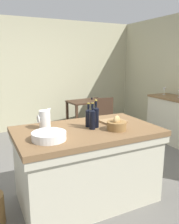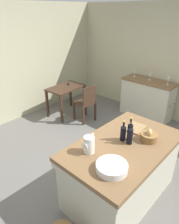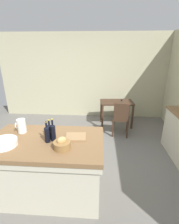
{
  "view_description": "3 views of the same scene",
  "coord_description": "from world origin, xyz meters",
  "px_view_note": "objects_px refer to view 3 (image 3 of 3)",
  "views": [
    {
      "loc": [
        -1.32,
        -3.01,
        1.67
      ],
      "look_at": [
        0.3,
        0.29,
        0.83
      ],
      "focal_mm": 37.15,
      "sensor_mm": 36.0,
      "label": 1
    },
    {
      "loc": [
        -2.13,
        -1.86,
        2.44
      ],
      "look_at": [
        0.24,
        0.34,
        0.83
      ],
      "focal_mm": 33.28,
      "sensor_mm": 36.0,
      "label": 2
    },
    {
      "loc": [
        0.54,
        -2.7,
        2.08
      ],
      "look_at": [
        0.32,
        0.52,
        0.88
      ],
      "focal_mm": 26.66,
      "sensor_mm": 36.0,
      "label": 3
    }
  ],
  "objects_px": {
    "wooden_chair": "(121,118)",
    "cutting_board": "(76,137)",
    "wash_bowl": "(4,143)",
    "pitcher": "(21,126)",
    "wine_bottle_dark": "(53,132)",
    "wine_bottle_green": "(47,134)",
    "island_table": "(48,164)",
    "writing_desk": "(116,105)",
    "wine_bottle_amber": "(50,131)",
    "bread_basket": "(62,144)"
  },
  "relations": [
    {
      "from": "wine_bottle_dark",
      "to": "wooden_chair",
      "type": "bearing_deg",
      "value": 58.43
    },
    {
      "from": "writing_desk",
      "to": "wine_bottle_amber",
      "type": "distance_m",
      "value": 2.76
    },
    {
      "from": "wooden_chair",
      "to": "wine_bottle_dark",
      "type": "relative_size",
      "value": 2.73
    },
    {
      "from": "pitcher",
      "to": "wine_bottle_green",
      "type": "bearing_deg",
      "value": -28.25
    },
    {
      "from": "wash_bowl",
      "to": "wine_bottle_dark",
      "type": "xyz_separation_m",
      "value": [
        0.62,
        0.18,
        0.09
      ]
    },
    {
      "from": "island_table",
      "to": "wash_bowl",
      "type": "height_order",
      "value": "wash_bowl"
    },
    {
      "from": "writing_desk",
      "to": "bread_basket",
      "type": "xyz_separation_m",
      "value": [
        -0.94,
        -2.72,
        0.34
      ]
    },
    {
      "from": "bread_basket",
      "to": "writing_desk",
      "type": "bearing_deg",
      "value": 70.93
    },
    {
      "from": "island_table",
      "to": "wine_bottle_dark",
      "type": "distance_m",
      "value": 0.56
    },
    {
      "from": "pitcher",
      "to": "island_table",
      "type": "bearing_deg",
      "value": -26.75
    },
    {
      "from": "wash_bowl",
      "to": "wine_bottle_green",
      "type": "distance_m",
      "value": 0.57
    },
    {
      "from": "wash_bowl",
      "to": "pitcher",
      "type": "bearing_deg",
      "value": 80.27
    },
    {
      "from": "writing_desk",
      "to": "bread_basket",
      "type": "bearing_deg",
      "value": -109.07
    },
    {
      "from": "wine_bottle_green",
      "to": "island_table",
      "type": "bearing_deg",
      "value": 140.54
    },
    {
      "from": "wine_bottle_amber",
      "to": "cutting_board",
      "type": "bearing_deg",
      "value": 6.21
    },
    {
      "from": "wooden_chair",
      "to": "wine_bottle_dark",
      "type": "xyz_separation_m",
      "value": [
        -1.17,
        -1.9,
        0.54
      ]
    },
    {
      "from": "wash_bowl",
      "to": "writing_desk",
      "type": "bearing_deg",
      "value": 57.56
    },
    {
      "from": "writing_desk",
      "to": "cutting_board",
      "type": "relative_size",
      "value": 3.21
    },
    {
      "from": "wash_bowl",
      "to": "bread_basket",
      "type": "height_order",
      "value": "bread_basket"
    },
    {
      "from": "writing_desk",
      "to": "cutting_board",
      "type": "bearing_deg",
      "value": -108.34
    },
    {
      "from": "wooden_chair",
      "to": "cutting_board",
      "type": "distance_m",
      "value": 2.04
    },
    {
      "from": "bread_basket",
      "to": "wine_bottle_amber",
      "type": "relative_size",
      "value": 0.77
    },
    {
      "from": "writing_desk",
      "to": "wine_bottle_amber",
      "type": "height_order",
      "value": "wine_bottle_amber"
    },
    {
      "from": "wooden_chair",
      "to": "cutting_board",
      "type": "height_order",
      "value": "cutting_board"
    },
    {
      "from": "island_table",
      "to": "wash_bowl",
      "type": "bearing_deg",
      "value": -160.61
    },
    {
      "from": "wooden_chair",
      "to": "bread_basket",
      "type": "bearing_deg",
      "value": -115.63
    },
    {
      "from": "wine_bottle_green",
      "to": "wash_bowl",
      "type": "bearing_deg",
      "value": -166.26
    },
    {
      "from": "wooden_chair",
      "to": "wine_bottle_amber",
      "type": "relative_size",
      "value": 3.11
    },
    {
      "from": "writing_desk",
      "to": "wine_bottle_dark",
      "type": "height_order",
      "value": "wine_bottle_dark"
    },
    {
      "from": "wooden_chair",
      "to": "island_table",
      "type": "bearing_deg",
      "value": -124.03
    },
    {
      "from": "wooden_chair",
      "to": "wash_bowl",
      "type": "relative_size",
      "value": 2.61
    },
    {
      "from": "wash_bowl",
      "to": "wine_bottle_amber",
      "type": "relative_size",
      "value": 1.19
    },
    {
      "from": "wooden_chair",
      "to": "wine_bottle_green",
      "type": "bearing_deg",
      "value": -122.43
    },
    {
      "from": "island_table",
      "to": "wine_bottle_dark",
      "type": "xyz_separation_m",
      "value": [
        0.12,
        0.01,
        0.54
      ]
    },
    {
      "from": "cutting_board",
      "to": "wine_bottle_amber",
      "type": "relative_size",
      "value": 1.02
    },
    {
      "from": "writing_desk",
      "to": "wash_bowl",
      "type": "bearing_deg",
      "value": -122.44
    },
    {
      "from": "wine_bottle_green",
      "to": "pitcher",
      "type": "bearing_deg",
      "value": 151.75
    },
    {
      "from": "wooden_chair",
      "to": "wine_bottle_green",
      "type": "distance_m",
      "value": 2.37
    },
    {
      "from": "writing_desk",
      "to": "wine_bottle_dark",
      "type": "distance_m",
      "value": 2.79
    },
    {
      "from": "wash_bowl",
      "to": "wine_bottle_dark",
      "type": "height_order",
      "value": "wine_bottle_dark"
    },
    {
      "from": "wine_bottle_amber",
      "to": "wine_bottle_green",
      "type": "xyz_separation_m",
      "value": [
        -0.0,
        -0.11,
        0.01
      ]
    },
    {
      "from": "pitcher",
      "to": "bread_basket",
      "type": "height_order",
      "value": "pitcher"
    },
    {
      "from": "cutting_board",
      "to": "island_table",
      "type": "bearing_deg",
      "value": -165.91
    },
    {
      "from": "writing_desk",
      "to": "cutting_board",
      "type": "distance_m",
      "value": 2.58
    },
    {
      "from": "writing_desk",
      "to": "bread_basket",
      "type": "distance_m",
      "value": 2.9
    },
    {
      "from": "bread_basket",
      "to": "wine_bottle_green",
      "type": "xyz_separation_m",
      "value": [
        -0.23,
        0.14,
        0.07
      ]
    },
    {
      "from": "wash_bowl",
      "to": "bread_basket",
      "type": "xyz_separation_m",
      "value": [
        0.78,
        -0.01,
        0.02
      ]
    },
    {
      "from": "wine_bottle_dark",
      "to": "cutting_board",
      "type": "bearing_deg",
      "value": 18.3
    },
    {
      "from": "wooden_chair",
      "to": "cutting_board",
      "type": "bearing_deg",
      "value": -115.76
    },
    {
      "from": "wine_bottle_green",
      "to": "wine_bottle_amber",
      "type": "bearing_deg",
      "value": 88.95
    }
  ]
}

